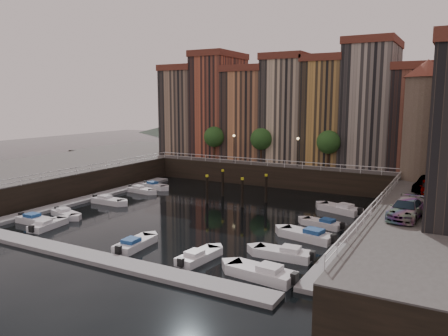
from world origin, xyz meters
The scene contains 30 objects.
ground centered at (0.00, 0.00, 0.00)m, with size 200.00×200.00×0.00m, color black.
quay_far centered at (0.00, 26.00, 1.50)m, with size 80.00×20.00×3.00m, color black.
quay_left centered at (-28.00, -2.00, 1.50)m, with size 20.00×36.00×3.00m, color black.
dock_left centered at (-16.20, -1.00, 0.17)m, with size 2.00×28.00×0.35m, color gray.
dock_right centered at (16.20, -1.00, 0.17)m, with size 2.00×28.00×0.35m, color gray.
dock_near centered at (0.00, -17.00, 0.17)m, with size 30.00×2.00×0.35m, color gray.
mountains centered at (1.72, 110.00, 7.92)m, with size 145.00×100.00×18.00m.
far_terrace centered at (3.31, 23.50, 10.95)m, with size 48.70×10.30×17.50m.
corner_tower centered at (20.00, 14.50, 10.19)m, with size 5.20×5.20×13.80m.
promenade_trees centered at (-1.33, 18.20, 6.58)m, with size 21.20×3.20×5.20m.
street_lamps centered at (-1.00, 17.20, 5.90)m, with size 10.36×0.36×4.18m.
railings centered at (0.00, 4.88, 3.79)m, with size 36.08×34.04×0.52m.
gangway centered at (17.10, 10.00, 1.92)m, with size 2.78×8.32×3.73m.
mooring_pilings centered at (0.24, 5.40, 1.65)m, with size 6.63×4.71×3.78m.
boat_left_0 centered at (-12.96, -12.47, 0.35)m, with size 4.54×1.69×1.04m.
boat_left_1 centered at (-12.38, -9.19, 0.32)m, with size 4.21×2.37×0.94m.
boat_left_2 centered at (-12.68, -2.55, 0.35)m, with size 4.52×1.65×1.04m.
boat_left_3 centered at (-13.37, 4.35, 0.33)m, with size 4.29×1.88×0.97m.
boat_left_4 centered at (-13.45, 7.44, 0.33)m, with size 4.41×2.37×0.99m.
boat_right_0 centered at (12.62, -14.01, 0.40)m, with size 5.25×2.37×1.18m.
boat_right_1 centered at (12.48, -9.52, 0.37)m, with size 4.80×1.91×1.09m.
boat_right_2 centered at (12.69, -4.22, 0.40)m, with size 5.30×2.76×1.19m.
boat_right_3 centered at (12.73, 0.30, 0.33)m, with size 4.31×2.33×0.97m.
boat_right_4 centered at (12.84, 6.67, 0.39)m, with size 5.12×3.30×1.15m.
boat_near_0 centered at (-10.54, -13.01, 0.33)m, with size 2.04×4.32×0.97m.
boat_near_2 centered at (0.64, -13.38, 0.35)m, with size 1.92×4.57×1.04m.
boat_near_3 centered at (6.86, -13.28, 0.34)m, with size 2.05×4.43×1.00m.
car_a centered at (21.49, 5.66, 3.73)m, with size 1.72×4.27×1.45m, color gray.
car_b centered at (21.38, 7.12, 3.79)m, with size 1.68×4.82×1.59m, color gray.
car_c centered at (20.56, -4.60, 3.76)m, with size 2.13×5.25×1.52m, color gray.
Camera 1 is at (24.14, -40.45, 12.26)m, focal length 35.00 mm.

